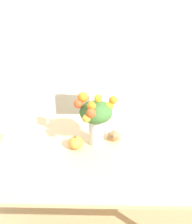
# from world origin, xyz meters

# --- Properties ---
(wall_back) EXTENTS (8.00, 0.06, 2.70)m
(wall_back) POSITION_xyz_m (0.00, 1.32, 1.35)
(wall_back) COLOR silver
(wall_back) RESTS_ON ground_plane
(dining_table) EXTENTS (1.60, 0.96, 0.77)m
(dining_table) POSITION_xyz_m (0.00, 0.00, 0.69)
(dining_table) COLOR #D1B284
(dining_table) RESTS_ON ground_plane
(flower_vase) EXTENTS (0.29, 0.26, 0.39)m
(flower_vase) POSITION_xyz_m (-0.12, 0.09, 1.00)
(flower_vase) COLOR silver
(flower_vase) RESTS_ON dining_table
(pumpkin) EXTENTS (0.10, 0.10, 0.10)m
(pumpkin) POSITION_xyz_m (-0.26, 0.04, 0.82)
(pumpkin) COLOR gold
(pumpkin) RESTS_ON dining_table
(turkey_figurine) EXTENTS (0.09, 0.12, 0.07)m
(turkey_figurine) POSITION_xyz_m (0.01, 0.14, 0.81)
(turkey_figurine) COLOR #936642
(turkey_figurine) RESTS_ON dining_table
(dining_chair_near_window) EXTENTS (0.43, 0.43, 0.91)m
(dining_chair_near_window) POSITION_xyz_m (-0.00, 0.85, 0.47)
(dining_chair_near_window) COLOR white
(dining_chair_near_window) RESTS_ON ground_plane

